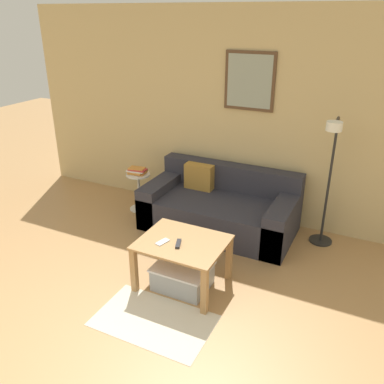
{
  "coord_description": "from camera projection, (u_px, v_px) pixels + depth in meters",
  "views": [
    {
      "loc": [
        1.85,
        -1.35,
        2.45
      ],
      "look_at": [
        0.26,
        1.88,
        0.85
      ],
      "focal_mm": 38.0,
      "sensor_mm": 36.0,
      "label": 1
    }
  ],
  "objects": [
    {
      "name": "book_stack",
      "position": [
        137.0,
        171.0,
        5.3
      ],
      "size": [
        0.27,
        0.2,
        0.08
      ],
      "color": "#D18438",
      "rests_on": "side_table"
    },
    {
      "name": "couch",
      "position": [
        220.0,
        208.0,
        4.95
      ],
      "size": [
        1.8,
        0.92,
        0.72
      ],
      "color": "#2D2D38",
      "rests_on": "ground_plane"
    },
    {
      "name": "wall_back",
      "position": [
        223.0,
        115.0,
        5.01
      ],
      "size": [
        5.6,
        0.09,
        2.55
      ],
      "color": "tan",
      "rests_on": "ground_plane"
    },
    {
      "name": "floor_lamp",
      "position": [
        329.0,
        175.0,
        4.28
      ],
      "size": [
        0.26,
        0.47,
        1.48
      ],
      "color": "black",
      "rests_on": "ground_plane"
    },
    {
      "name": "cell_phone",
      "position": [
        163.0,
        242.0,
        3.79
      ],
      "size": [
        0.1,
        0.15,
        0.01
      ],
      "primitive_type": "cube",
      "rotation": [
        0.0,
        0.0,
        -0.27
      ],
      "color": "silver",
      "rests_on": "coffee_table"
    },
    {
      "name": "area_rug",
      "position": [
        154.0,
        320.0,
        3.52
      ],
      "size": [
        1.02,
        0.63,
        0.01
      ],
      "primitive_type": "cube",
      "color": "beige",
      "rests_on": "ground_plane"
    },
    {
      "name": "storage_bin",
      "position": [
        183.0,
        276.0,
        3.92
      ],
      "size": [
        0.53,
        0.43,
        0.24
      ],
      "color": "#9EA3A8",
      "rests_on": "ground_plane"
    },
    {
      "name": "remote_control",
      "position": [
        178.0,
        244.0,
        3.75
      ],
      "size": [
        0.09,
        0.15,
        0.02
      ],
      "primitive_type": "cube",
      "rotation": [
        0.0,
        0.0,
        0.36
      ],
      "color": "#232328",
      "rests_on": "coffee_table"
    },
    {
      "name": "coffee_table",
      "position": [
        182.0,
        250.0,
        3.84
      ],
      "size": [
        0.81,
        0.66,
        0.48
      ],
      "color": "#AD7F4C",
      "rests_on": "ground_plane"
    },
    {
      "name": "side_table",
      "position": [
        139.0,
        188.0,
        5.39
      ],
      "size": [
        0.32,
        0.32,
        0.51
      ],
      "color": "silver",
      "rests_on": "ground_plane"
    }
  ]
}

